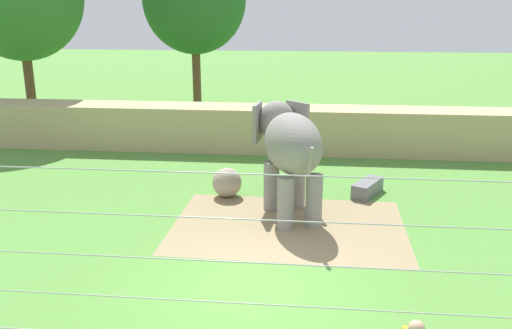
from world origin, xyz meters
TOP-DOWN VIEW (x-y plane):
  - ground_plane at (0.00, 0.00)m, footprint 120.00×120.00m
  - dirt_patch at (0.62, 3.35)m, footprint 6.18×4.45m
  - embankment_wall at (0.00, 11.12)m, footprint 36.00×1.80m
  - elephant at (0.57, 4.30)m, footprint 2.31×3.82m
  - enrichment_ball at (-1.34, 5.48)m, footprint 0.89×0.89m
  - cable_fence at (0.00, -2.78)m, footprint 11.40×0.27m
  - feed_trough at (2.92, 6.08)m, footprint 1.09×1.47m

SIDE VIEW (x-z plane):
  - ground_plane at x=0.00m, z-range 0.00..0.00m
  - dirt_patch at x=0.62m, z-range 0.00..0.01m
  - feed_trough at x=2.92m, z-range 0.00..0.44m
  - enrichment_ball at x=-1.34m, z-range 0.00..0.89m
  - embankment_wall at x=0.00m, z-range 0.00..1.75m
  - cable_fence at x=0.00m, z-range 0.01..3.50m
  - elephant at x=0.57m, z-range 0.48..3.43m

